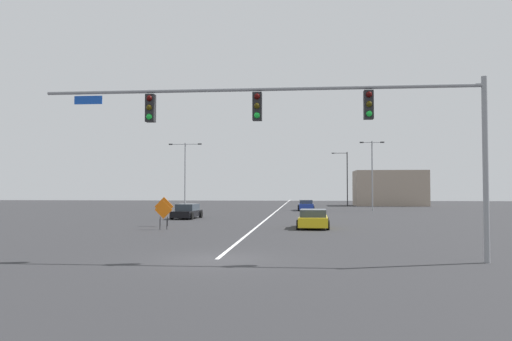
{
  "coord_description": "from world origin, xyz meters",
  "views": [
    {
      "loc": [
        3.18,
        -18.39,
        2.58
      ],
      "look_at": [
        -0.71,
        23.05,
        4.16
      ],
      "focal_mm": 35.17,
      "sensor_mm": 36.0,
      "label": 1
    }
  ],
  "objects": [
    {
      "name": "construction_sign_median_near",
      "position": [
        -5.8,
        13.31,
        1.17
      ],
      "size": [
        1.17,
        0.06,
        1.86
      ],
      "color": "orange",
      "rests_on": "ground"
    },
    {
      "name": "ground",
      "position": [
        0.0,
        0.0,
        0.0
      ],
      "size": [
        194.67,
        194.67,
        0.0
      ],
      "primitive_type": "plane",
      "color": "#2D2D30"
    },
    {
      "name": "street_lamp_near_right",
      "position": [
        -11.39,
        42.59,
        4.99
      ],
      "size": [
        4.13,
        0.24,
        8.37
      ],
      "color": "gray",
      "rests_on": "ground"
    },
    {
      "name": "car_yellow_near",
      "position": [
        3.85,
        15.36,
        0.61
      ],
      "size": [
        2.21,
        4.45,
        1.26
      ],
      "color": "gold",
      "rests_on": "ground"
    },
    {
      "name": "car_black_mid",
      "position": [
        -7.09,
        25.4,
        0.62
      ],
      "size": [
        2.18,
        4.39,
        1.3
      ],
      "color": "black",
      "rests_on": "ground"
    },
    {
      "name": "street_lamp_far_left",
      "position": [
        11.4,
        42.24,
        4.88
      ],
      "size": [
        2.87,
        0.24,
        8.36
      ],
      "color": "gray",
      "rests_on": "ground"
    },
    {
      "name": "street_lamp_far_right",
      "position": [
        9.87,
        60.63,
        4.69
      ],
      "size": [
        2.48,
        0.24,
        8.42
      ],
      "color": "black",
      "rests_on": "ground"
    },
    {
      "name": "roadside_building_east",
      "position": [
        16.9,
        62.92,
        2.79
      ],
      "size": [
        11.0,
        6.64,
        5.57
      ],
      "color": "gray",
      "rests_on": "ground"
    },
    {
      "name": "construction_sign_right_lane",
      "position": [
        -6.57,
        16.14,
        1.29
      ],
      "size": [
        1.37,
        0.09,
        2.06
      ],
      "color": "orange",
      "rests_on": "ground"
    },
    {
      "name": "road_centre_stripe",
      "position": [
        0.0,
        54.08,
        0.0
      ],
      "size": [
        0.16,
        108.15,
        0.01
      ],
      "color": "white",
      "rests_on": "ground"
    },
    {
      "name": "car_blue_far",
      "position": [
        3.52,
        43.56,
        0.63
      ],
      "size": [
        2.03,
        4.54,
        1.3
      ],
      "color": "#1E389E",
      "rests_on": "ground"
    },
    {
      "name": "traffic_signal_assembly",
      "position": [
        3.52,
        -0.02,
        5.26
      ],
      "size": [
        16.35,
        0.44,
        6.62
      ],
      "color": "gray",
      "rests_on": "ground"
    }
  ]
}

